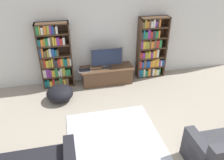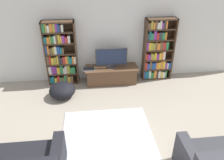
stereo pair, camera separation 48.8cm
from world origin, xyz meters
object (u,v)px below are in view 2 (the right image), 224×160
at_px(bookshelf_left, 60,54).
at_px(bookshelf_right, 157,51).
at_px(tv_stand, 111,75).
at_px(television, 111,58).
at_px(laptop, 89,69).
at_px(beanbag_ottoman, 62,90).

bearing_deg(bookshelf_left, bookshelf_right, -0.00).
height_order(bookshelf_left, bookshelf_right, same).
bearing_deg(bookshelf_left, tv_stand, -6.20).
relative_size(tv_stand, television, 1.69).
bearing_deg(bookshelf_right, laptop, -173.88).
bearing_deg(bookshelf_right, tv_stand, -173.48).
relative_size(bookshelf_left, beanbag_ottoman, 2.67).
bearing_deg(beanbag_ottoman, bookshelf_right, 16.40).
xyz_separation_m(bookshelf_right, television, (-1.32, -0.16, -0.08)).
bearing_deg(bookshelf_left, television, -6.49).
bearing_deg(television, tv_stand, 90.00).
relative_size(bookshelf_left, laptop, 5.35).
relative_size(bookshelf_left, television, 2.03).
distance_m(bookshelf_left, television, 1.40).
distance_m(bookshelf_left, bookshelf_right, 2.72).
height_order(bookshelf_left, tv_stand, bookshelf_left).
distance_m(bookshelf_right, tv_stand, 1.47).
xyz_separation_m(bookshelf_right, laptop, (-1.96, -0.21, -0.37)).
xyz_separation_m(television, laptop, (-0.64, -0.05, -0.29)).
bearing_deg(bookshelf_left, laptop, -15.52).
height_order(bookshelf_left, television, bookshelf_left).
height_order(bookshelf_right, tv_stand, bookshelf_right).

